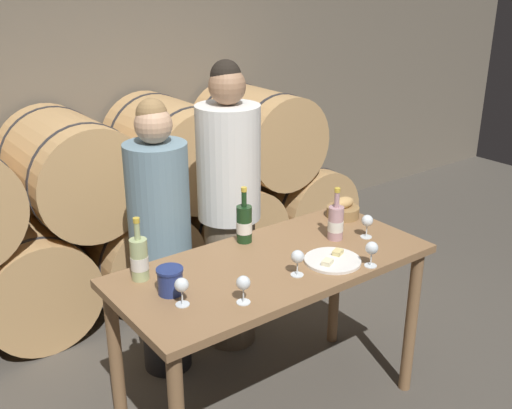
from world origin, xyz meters
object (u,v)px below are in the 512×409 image
(wine_glass_far_left, at_px, (182,286))
(blue_crock, at_px, (170,280))
(wine_bottle_red, at_px, (244,224))
(wine_glass_center, at_px, (298,258))
(cheese_plate, at_px, (333,260))
(person_right, at_px, (229,209))
(bread_basket, at_px, (343,209))
(wine_glass_far_right, at_px, (367,222))
(wine_bottle_white, at_px, (139,259))
(wine_glass_left, at_px, (243,284))
(wine_bottle_rose, at_px, (336,222))
(person_left, at_px, (161,241))
(wine_glass_right, at_px, (372,249))
(tasting_table, at_px, (273,285))

(wine_glass_far_left, bearing_deg, blue_crock, 85.20)
(wine_bottle_red, height_order, wine_glass_center, wine_bottle_red)
(cheese_plate, bearing_deg, wine_bottle_red, 114.70)
(person_right, height_order, blue_crock, person_right)
(bread_basket, height_order, wine_glass_far_left, wine_glass_far_left)
(blue_crock, bearing_deg, wine_glass_far_right, -5.23)
(person_right, distance_m, wine_glass_far_right, 0.85)
(wine_bottle_white, bearing_deg, wine_glass_center, -33.99)
(wine_bottle_red, relative_size, wine_bottle_white, 0.99)
(bread_basket, distance_m, cheese_plate, 0.58)
(wine_glass_left, bearing_deg, bread_basket, 23.14)
(wine_bottle_rose, bearing_deg, cheese_plate, -136.20)
(blue_crock, height_order, cheese_plate, blue_crock)
(blue_crock, bearing_deg, wine_bottle_rose, -0.96)
(blue_crock, relative_size, wine_glass_far_right, 0.94)
(blue_crock, height_order, wine_glass_left, wine_glass_left)
(wine_bottle_white, xyz_separation_m, wine_bottle_rose, (1.01, -0.21, -0.01))
(wine_bottle_white, relative_size, wine_glass_far_right, 2.39)
(wine_bottle_red, relative_size, bread_basket, 1.62)
(wine_glass_center, bearing_deg, wine_bottle_white, 146.01)
(person_left, xyz_separation_m, wine_glass_center, (0.24, -0.87, 0.17))
(wine_bottle_rose, bearing_deg, bread_basket, 38.03)
(blue_crock, bearing_deg, bread_basket, 8.16)
(bread_basket, relative_size, wine_glass_far_left, 1.46)
(wine_glass_center, xyz_separation_m, wine_glass_right, (0.34, -0.14, 0.00))
(wine_glass_right, bearing_deg, tasting_table, 137.28)
(wine_glass_center, bearing_deg, blue_crock, 159.52)
(person_left, xyz_separation_m, person_right, (0.46, -0.00, 0.08))
(wine_glass_far_right, bearing_deg, person_left, 136.34)
(tasting_table, xyz_separation_m, wine_bottle_red, (0.02, 0.27, 0.23))
(wine_bottle_rose, xyz_separation_m, bread_basket, (0.24, 0.19, -0.05))
(bread_basket, height_order, cheese_plate, bread_basket)
(person_left, height_order, wine_bottle_red, person_left)
(person_left, height_order, blue_crock, person_left)
(blue_crock, relative_size, wine_glass_right, 0.94)
(cheese_plate, bearing_deg, wine_glass_left, -174.76)
(person_right, height_order, cheese_plate, person_right)
(bread_basket, xyz_separation_m, wine_glass_right, (-0.32, -0.52, 0.04))
(person_right, bearing_deg, wine_glass_far_left, -134.64)
(wine_glass_center, xyz_separation_m, wine_glass_far_right, (0.56, 0.10, 0.00))
(wine_bottle_red, xyz_separation_m, cheese_plate, (0.20, -0.44, -0.09))
(bread_basket, bearing_deg, blue_crock, -171.84)
(person_left, xyz_separation_m, bread_basket, (0.90, -0.49, 0.13))
(wine_bottle_white, bearing_deg, bread_basket, -1.04)
(wine_glass_far_left, bearing_deg, wine_glass_center, -8.93)
(person_left, bearing_deg, bread_basket, -28.65)
(tasting_table, height_order, blue_crock, blue_crock)
(wine_bottle_white, bearing_deg, tasting_table, -20.96)
(wine_bottle_red, distance_m, wine_glass_center, 0.44)
(wine_glass_left, distance_m, wine_glass_far_right, 0.92)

